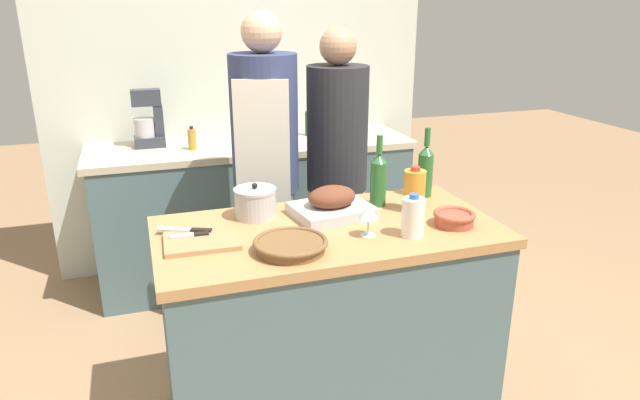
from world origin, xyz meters
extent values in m
cube|color=#4C666B|center=(0.00, 0.00, 0.43)|extent=(1.31, 0.67, 0.86)
cube|color=#B27F4C|center=(0.00, 0.00, 0.88)|extent=(1.35, 0.69, 0.04)
cube|color=#4C666B|center=(0.00, 1.47, 0.43)|extent=(1.95, 0.58, 0.86)
cube|color=beige|center=(0.00, 1.47, 0.88)|extent=(2.01, 0.60, 0.04)
cube|color=silver|center=(0.00, 1.82, 1.27)|extent=(2.51, 0.10, 2.55)
cube|color=#BCBCC1|center=(0.06, 0.12, 0.92)|extent=(0.35, 0.30, 0.04)
ellipsoid|color=brown|center=(0.06, 0.12, 0.98)|extent=(0.22, 0.18, 0.09)
cylinder|color=brown|center=(-0.20, -0.17, 0.92)|extent=(0.25, 0.25, 0.04)
torus|color=brown|center=(-0.20, -0.17, 0.94)|extent=(0.27, 0.27, 0.02)
cube|color=#AD7F51|center=(-0.49, -0.01, 0.91)|extent=(0.28, 0.22, 0.02)
cylinder|color=#B7B7BC|center=(-0.25, 0.20, 0.96)|extent=(0.17, 0.17, 0.11)
cylinder|color=#B7B7BC|center=(-0.25, 0.20, 1.02)|extent=(0.18, 0.18, 0.01)
sphere|color=black|center=(-0.25, 0.20, 1.03)|extent=(0.02, 0.02, 0.02)
cylinder|color=#A84C38|center=(0.48, -0.13, 0.92)|extent=(0.15, 0.15, 0.05)
torus|color=#A84C38|center=(0.48, -0.13, 0.94)|extent=(0.17, 0.17, 0.02)
cylinder|color=orange|center=(0.41, 0.07, 0.99)|extent=(0.09, 0.09, 0.18)
cylinder|color=red|center=(0.41, 0.07, 1.09)|extent=(0.04, 0.04, 0.02)
cylinder|color=white|center=(0.28, -0.18, 0.97)|extent=(0.09, 0.09, 0.15)
cylinder|color=#3360B2|center=(0.28, -0.18, 1.06)|extent=(0.04, 0.04, 0.02)
cylinder|color=#28662D|center=(0.29, 0.18, 1.00)|extent=(0.07, 0.07, 0.19)
cone|color=#28662D|center=(0.29, 0.18, 1.11)|extent=(0.07, 0.07, 0.04)
cylinder|color=#28662D|center=(0.29, 0.18, 1.17)|extent=(0.03, 0.03, 0.08)
cylinder|color=#28662D|center=(0.54, 0.23, 1.00)|extent=(0.07, 0.07, 0.20)
cone|color=#28662D|center=(0.54, 0.23, 1.11)|extent=(0.07, 0.07, 0.04)
cylinder|color=#28662D|center=(0.54, 0.23, 1.17)|extent=(0.03, 0.03, 0.08)
cylinder|color=silver|center=(0.12, -0.13, 0.90)|extent=(0.06, 0.06, 0.00)
cylinder|color=silver|center=(0.12, -0.13, 0.94)|extent=(0.01, 0.01, 0.07)
cone|color=silver|center=(0.12, -0.13, 1.00)|extent=(0.08, 0.08, 0.05)
cube|color=#B7B7BC|center=(-0.58, 0.12, 0.92)|extent=(0.13, 0.08, 0.01)
cube|color=black|center=(-0.49, 0.07, 0.92)|extent=(0.08, 0.06, 0.01)
cube|color=#B7B7BC|center=(-0.56, 0.04, 0.92)|extent=(0.09, 0.04, 0.01)
cube|color=black|center=(-0.49, 0.04, 0.92)|extent=(0.06, 0.03, 0.01)
cube|color=#333842|center=(-0.61, 1.58, 0.93)|extent=(0.18, 0.14, 0.06)
cylinder|color=#B7B7BC|center=(-0.63, 1.58, 1.02)|extent=(0.13, 0.13, 0.11)
cube|color=#333842|center=(-0.55, 1.58, 1.06)|extent=(0.05, 0.08, 0.19)
cube|color=#333842|center=(-0.61, 1.58, 1.20)|extent=(0.17, 0.08, 0.10)
cylinder|color=#234C28|center=(0.40, 1.56, 0.98)|extent=(0.05, 0.05, 0.16)
cylinder|color=black|center=(0.40, 1.56, 1.07)|extent=(0.02, 0.02, 0.02)
cylinder|color=#B28E2D|center=(-0.37, 1.42, 0.96)|extent=(0.05, 0.05, 0.12)
cylinder|color=black|center=(-0.37, 1.42, 1.04)|extent=(0.02, 0.02, 0.02)
cube|color=beige|center=(-0.07, 0.79, 0.41)|extent=(0.31, 0.26, 0.82)
cylinder|color=navy|center=(-0.07, 0.79, 1.16)|extent=(0.34, 0.34, 0.68)
sphere|color=#DBAD89|center=(-0.07, 0.79, 1.61)|extent=(0.20, 0.20, 0.20)
cube|color=silver|center=(-0.12, 0.63, 0.97)|extent=(0.26, 0.09, 0.87)
cube|color=beige|center=(0.32, 0.79, 0.39)|extent=(0.30, 0.24, 0.78)
cylinder|color=#28282D|center=(0.32, 0.79, 1.11)|extent=(0.32, 0.32, 0.65)
sphere|color=tan|center=(0.32, 0.79, 1.53)|extent=(0.19, 0.19, 0.19)
camera|label=1|loc=(-0.68, -1.98, 1.75)|focal=32.00mm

